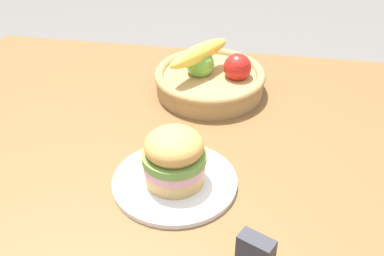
{
  "coord_description": "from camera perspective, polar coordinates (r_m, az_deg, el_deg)",
  "views": [
    {
      "loc": [
        0.13,
        -0.96,
        1.45
      ],
      "look_at": [
        -0.01,
        -0.05,
        0.81
      ],
      "focal_mm": 47.95,
      "sensor_mm": 36.0,
      "label": 1
    }
  ],
  "objects": [
    {
      "name": "fruit_basket",
      "position": [
        1.35,
        2.02,
        5.65
      ],
      "size": [
        0.29,
        0.29,
        0.14
      ],
      "color": "tan",
      "rests_on": "dining_table"
    },
    {
      "name": "dining_table",
      "position": [
        1.26,
        0.87,
        -4.71
      ],
      "size": [
        1.4,
        0.9,
        0.75
      ],
      "color": "brown",
      "rests_on": "ground_plane"
    },
    {
      "name": "sandwich",
      "position": [
        1.02,
        -2.0,
        -3.24
      ],
      "size": [
        0.13,
        0.13,
        0.12
      ],
      "color": "#DBAD60",
      "rests_on": "plate"
    },
    {
      "name": "plate",
      "position": [
        1.06,
        -1.93,
        -6.03
      ],
      "size": [
        0.26,
        0.26,
        0.01
      ],
      "primitive_type": "cylinder",
      "color": "white",
      "rests_on": "dining_table"
    }
  ]
}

